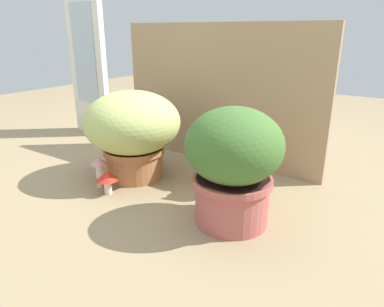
# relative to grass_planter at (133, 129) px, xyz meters

# --- Properties ---
(ground_plane) EXTENTS (6.00, 6.00, 0.00)m
(ground_plane) POSITION_rel_grass_planter_xyz_m (0.22, -0.05, -0.24)
(ground_plane) COLOR #937E5C
(cardboard_backdrop) EXTENTS (1.13, 0.03, 0.71)m
(cardboard_backdrop) POSITION_rel_grass_planter_xyz_m (0.22, 0.41, 0.12)
(cardboard_backdrop) COLOR tan
(cardboard_backdrop) RESTS_ON ground
(window_panel_white) EXTENTS (0.31, 0.05, 0.96)m
(window_panel_white) POSITION_rel_grass_planter_xyz_m (-0.78, 0.43, 0.25)
(window_panel_white) COLOR white
(window_panel_white) RESTS_ON ground
(grass_planter) EXTENTS (0.45, 0.45, 0.42)m
(grass_planter) POSITION_rel_grass_planter_xyz_m (0.00, 0.00, 0.00)
(grass_planter) COLOR #B27143
(grass_planter) RESTS_ON ground
(leafy_planter) EXTENTS (0.35, 0.35, 0.43)m
(leafy_planter) POSITION_rel_grass_planter_xyz_m (0.59, -0.12, -0.00)
(leafy_planter) COLOR #B35953
(leafy_planter) RESTS_ON ground
(cat) EXTENTS (0.36, 0.25, 0.32)m
(cat) POSITION_rel_grass_planter_xyz_m (0.42, 0.13, -0.12)
(cat) COLOR #9B8963
(cat) RESTS_ON ground
(mushroom_ornament_pink) EXTENTS (0.07, 0.07, 0.14)m
(mushroom_ornament_pink) POSITION_rel_grass_planter_xyz_m (-0.05, -0.18, -0.14)
(mushroom_ornament_pink) COLOR silver
(mushroom_ornament_pink) RESTS_ON ground
(mushroom_ornament_red) EXTENTS (0.10, 0.10, 0.10)m
(mushroom_ornament_red) POSITION_rel_grass_planter_xyz_m (0.03, -0.21, -0.16)
(mushroom_ornament_red) COLOR silver
(mushroom_ornament_red) RESTS_ON ground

